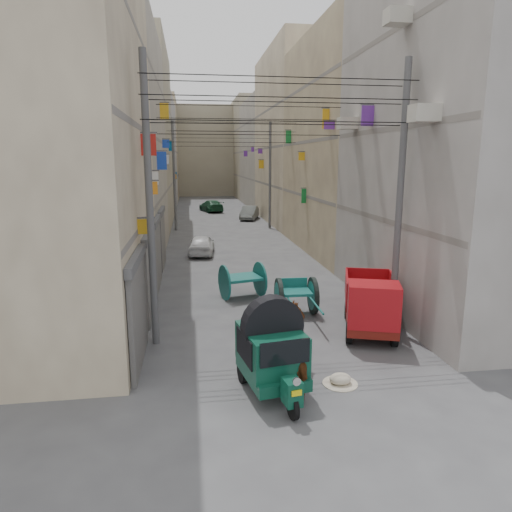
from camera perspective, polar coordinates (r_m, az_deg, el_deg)
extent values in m
plane|color=#454547|center=(8.84, 10.92, -24.30)|extent=(140.00, 140.00, 0.00)
cube|color=slate|center=(14.92, -14.38, 3.84)|extent=(0.25, 9.80, 0.18)
cube|color=slate|center=(14.83, -14.99, 15.39)|extent=(0.25, 9.80, 0.18)
cube|color=slate|center=(15.33, -15.66, 26.63)|extent=(0.25, 9.80, 0.18)
cube|color=#A29A8B|center=(26.30, -20.84, 12.88)|extent=(8.00, 12.00, 12.00)
cube|color=slate|center=(25.83, -11.88, 7.20)|extent=(0.25, 11.76, 0.18)
cube|color=slate|center=(25.77, -12.18, 13.86)|extent=(0.25, 11.76, 0.18)
cube|color=slate|center=(26.06, -12.48, 20.46)|extent=(0.25, 11.76, 0.18)
cube|color=gray|center=(39.13, -16.82, 14.03)|extent=(8.00, 14.00, 14.00)
cube|color=slate|center=(38.79, -10.74, 8.72)|extent=(0.25, 13.72, 0.18)
cube|color=slate|center=(38.75, -10.91, 13.15)|extent=(0.25, 13.72, 0.18)
cube|color=slate|center=(38.94, -11.09, 17.57)|extent=(0.25, 13.72, 0.18)
cube|color=#A6A09B|center=(52.99, -14.53, 12.27)|extent=(8.00, 14.00, 11.80)
cube|color=slate|center=(52.77, -10.13, 9.53)|extent=(0.25, 13.72, 0.18)
cube|color=slate|center=(52.74, -10.25, 12.78)|extent=(0.25, 13.72, 0.18)
cube|color=slate|center=(52.88, -10.38, 16.03)|extent=(0.25, 13.72, 0.18)
cube|color=tan|center=(65.95, -13.37, 12.91)|extent=(8.00, 12.00, 13.50)
cube|color=slate|center=(65.75, -9.80, 9.96)|extent=(0.25, 11.76, 0.18)
cube|color=slate|center=(65.73, -9.89, 12.58)|extent=(0.25, 11.76, 0.18)
cube|color=slate|center=(65.85, -9.99, 15.19)|extent=(0.25, 11.76, 0.18)
cube|color=#A6A09B|center=(18.13, 28.23, 14.66)|extent=(8.00, 10.00, 13.00)
cube|color=slate|center=(16.25, 15.96, 4.38)|extent=(0.25, 9.80, 0.18)
cube|color=slate|center=(16.16, 16.58, 14.98)|extent=(0.25, 9.80, 0.18)
cube|color=slate|center=(16.62, 17.25, 25.34)|extent=(0.25, 9.80, 0.18)
cube|color=tan|center=(27.78, 14.38, 13.18)|extent=(8.00, 12.00, 12.00)
cube|color=slate|center=(26.62, 6.26, 7.51)|extent=(0.25, 11.76, 0.18)
cube|color=slate|center=(26.57, 6.41, 13.98)|extent=(0.25, 11.76, 0.18)
cube|color=slate|center=(26.85, 6.56, 20.39)|extent=(0.25, 11.76, 0.18)
cube|color=beige|center=(40.15, 7.16, 14.36)|extent=(8.00, 14.00, 14.00)
cube|color=slate|center=(39.32, 1.49, 8.96)|extent=(0.25, 13.72, 0.18)
cube|color=slate|center=(39.28, 1.51, 13.34)|extent=(0.25, 13.72, 0.18)
cube|color=slate|center=(39.47, 1.54, 17.70)|extent=(0.25, 13.72, 0.18)
cube|color=#A29A8B|center=(53.75, 3.10, 12.61)|extent=(8.00, 14.00, 11.80)
cube|color=slate|center=(53.16, -1.09, 9.72)|extent=(0.25, 13.72, 0.18)
cube|color=slate|center=(53.13, -1.11, 12.96)|extent=(0.25, 13.72, 0.18)
cube|color=slate|center=(53.27, -1.12, 16.18)|extent=(0.25, 13.72, 0.18)
cube|color=gray|center=(66.56, 0.86, 13.21)|extent=(8.00, 12.00, 13.50)
cube|color=slate|center=(66.07, -2.53, 10.13)|extent=(0.25, 11.76, 0.18)
cube|color=slate|center=(66.05, -2.55, 12.73)|extent=(0.25, 11.76, 0.18)
cube|color=slate|center=(66.16, -2.58, 15.33)|extent=(0.25, 11.76, 0.18)
cube|color=gray|center=(72.76, -6.43, 12.83)|extent=(22.00, 10.00, 13.00)
cube|color=#4D4D52|center=(12.23, -14.52, -7.08)|extent=(0.12, 3.00, 2.60)
cube|color=#4F4F51|center=(11.84, -14.78, -0.42)|extent=(0.18, 3.20, 0.25)
cube|color=#4D4D52|center=(15.76, -13.12, -2.74)|extent=(0.12, 3.00, 2.60)
cube|color=#4F4F51|center=(15.46, -13.30, 2.47)|extent=(0.18, 3.20, 0.25)
cube|color=#4D4D52|center=(19.35, -12.24, 0.00)|extent=(0.12, 3.00, 2.60)
cube|color=#4F4F51|center=(19.11, -12.37, 4.26)|extent=(0.18, 3.20, 0.25)
cube|color=#4D4D52|center=(23.08, -11.63, 1.92)|extent=(0.12, 3.00, 2.60)
cube|color=#4F4F51|center=(22.88, -11.73, 5.50)|extent=(0.18, 3.20, 0.25)
cube|color=#682A9D|center=(41.48, 0.53, 12.96)|extent=(0.38, 0.08, 0.41)
cube|color=#0E5D9A|center=(48.36, -10.00, 9.84)|extent=(0.27, 0.08, 0.71)
cube|color=gold|center=(13.32, -13.64, 3.60)|extent=(0.44, 0.08, 0.42)
cube|color=blue|center=(22.54, -11.69, 11.59)|extent=(0.45, 0.08, 0.84)
cube|color=#682A9D|center=(51.97, -1.31, 12.66)|extent=(0.41, 0.08, 0.59)
cube|color=orange|center=(16.55, -12.86, 8.29)|extent=(0.38, 0.08, 0.44)
cube|color=gold|center=(40.74, 0.66, 11.40)|extent=(0.43, 0.08, 0.72)
cube|color=#682A9D|center=(46.77, -0.43, 13.16)|extent=(0.28, 0.08, 0.44)
cube|color=gold|center=(26.87, -11.39, 17.34)|extent=(0.48, 0.08, 0.84)
cube|color=orange|center=(44.82, -10.10, 9.74)|extent=(0.31, 0.08, 0.44)
cube|color=gold|center=(26.50, 5.72, 12.29)|extent=(0.35, 0.08, 0.45)
cube|color=#167931|center=(30.07, 4.07, 14.62)|extent=(0.34, 0.08, 0.79)
cube|color=silver|center=(18.79, -12.53, 9.48)|extent=(0.28, 0.08, 0.52)
cube|color=#0E5D9A|center=(36.36, -10.66, 13.36)|extent=(0.28, 0.08, 0.74)
cube|color=#167931|center=(26.09, 5.99, 7.48)|extent=(0.26, 0.08, 0.80)
cube|color=red|center=(17.35, 13.83, 16.50)|extent=(0.34, 0.08, 0.55)
cube|color=red|center=(15.32, -13.29, 13.38)|extent=(0.47, 0.08, 0.67)
cube|color=blue|center=(27.90, -11.21, 13.60)|extent=(0.40, 0.08, 0.47)
cube|color=silver|center=(28.40, -11.16, 11.76)|extent=(0.32, 0.08, 0.55)
cube|color=#682A9D|center=(21.44, 9.14, 15.84)|extent=(0.47, 0.08, 0.35)
cube|color=gold|center=(22.29, 8.71, 16.59)|extent=(0.32, 0.08, 0.89)
cube|color=#682A9D|center=(17.26, 13.77, 16.65)|extent=(0.44, 0.08, 0.69)
cube|color=gold|center=(12.98, -14.97, 1.75)|extent=(0.10, 3.20, 0.80)
cube|color=blue|center=(21.87, -12.33, 5.85)|extent=(0.10, 3.20, 0.80)
cube|color=#0E5D9A|center=(33.81, -10.96, 7.94)|extent=(0.10, 3.20, 0.80)
cube|color=gold|center=(45.78, -10.30, 8.94)|extent=(0.10, 3.20, 0.80)
cube|color=gold|center=(14.47, 18.90, 2.52)|extent=(0.10, 3.20, 0.80)
cube|color=blue|center=(22.78, 8.61, 6.22)|extent=(0.10, 3.20, 0.80)
cube|color=#167931|center=(34.41, 2.81, 8.21)|extent=(0.10, 3.20, 0.80)
cube|color=blue|center=(46.23, -0.07, 9.15)|extent=(0.10, 3.20, 0.80)
cube|color=#BCB8A9|center=(13.28, 20.30, 16.39)|extent=(0.70, 0.55, 0.45)
cube|color=#BCB8A9|center=(18.80, 11.36, 15.95)|extent=(0.70, 0.55, 0.45)
cube|color=#BCB8A9|center=(15.58, 17.28, 26.67)|extent=(0.70, 0.55, 0.45)
cylinder|color=#4F4F51|center=(12.81, -13.15, 6.23)|extent=(0.20, 0.20, 8.00)
cylinder|color=#4F4F51|center=(14.15, 17.50, 6.50)|extent=(0.20, 0.20, 8.00)
cylinder|color=#4F4F51|center=(34.74, -10.19, 9.72)|extent=(0.20, 0.20, 8.00)
cylinder|color=#4F4F51|center=(35.26, 1.77, 9.93)|extent=(0.20, 0.20, 8.00)
cylinder|color=black|center=(12.50, 3.53, 16.48)|extent=(7.40, 0.02, 0.02)
cylinder|color=black|center=(12.56, 3.57, 19.21)|extent=(7.40, 0.02, 0.02)
cylinder|color=black|center=(12.64, 3.60, 21.46)|extent=(7.40, 0.02, 0.02)
cylinder|color=black|center=(13.48, 2.63, 16.16)|extent=(7.40, 0.02, 0.02)
cylinder|color=black|center=(13.54, 2.66, 18.69)|extent=(7.40, 0.02, 0.02)
cylinder|color=black|center=(13.61, 2.68, 20.78)|extent=(7.40, 0.02, 0.02)
cylinder|color=black|center=(18.90, -0.61, 14.93)|extent=(7.40, 0.02, 0.02)
cylinder|color=black|center=(18.94, -0.62, 16.75)|extent=(7.40, 0.02, 0.02)
cylinder|color=black|center=(18.99, -0.62, 18.25)|extent=(7.40, 0.02, 0.02)
cylinder|color=black|center=(26.84, -2.96, 14.01)|extent=(7.40, 0.02, 0.02)
cylinder|color=black|center=(26.87, -2.97, 15.29)|extent=(7.40, 0.02, 0.02)
cylinder|color=black|center=(26.91, -2.98, 16.35)|extent=(7.40, 0.02, 0.02)
cylinder|color=black|center=(34.81, -4.22, 13.50)|extent=(7.40, 0.02, 0.02)
cylinder|color=black|center=(34.83, -4.24, 14.49)|extent=(7.40, 0.02, 0.02)
cylinder|color=black|center=(34.86, -4.25, 15.31)|extent=(7.40, 0.02, 0.02)
cylinder|color=black|center=(9.81, 4.61, -18.28)|extent=(0.21, 0.55, 0.54)
cylinder|color=black|center=(11.17, -1.70, -14.26)|extent=(0.21, 0.55, 0.54)
cylinder|color=black|center=(11.48, 3.52, -13.52)|extent=(0.21, 0.55, 0.54)
cube|color=#0B3F2D|center=(10.74, 1.99, -14.24)|extent=(1.50, 2.01, 0.27)
cube|color=#0B3F2D|center=(9.69, 4.52, -16.58)|extent=(0.41, 0.48, 0.53)
cylinder|color=silver|center=(9.36, 5.09, -15.36)|extent=(0.18, 0.08, 0.17)
cube|color=yellow|center=(9.45, 5.11, -16.71)|extent=(0.21, 0.06, 0.12)
cube|color=#0B3F2D|center=(10.56, 1.92, -11.46)|extent=(1.51, 1.82, 0.91)
cube|color=black|center=(9.74, 3.64, -12.00)|extent=(1.10, 0.24, 0.53)
cube|color=black|center=(10.33, -1.46, -11.40)|extent=(0.23, 1.15, 0.63)
cube|color=black|center=(10.74, 5.17, -10.53)|extent=(0.23, 1.15, 0.63)
cube|color=silver|center=(10.03, 3.65, -15.84)|extent=(1.19, 0.25, 0.06)
cylinder|color=black|center=(15.59, 2.88, -5.11)|extent=(0.17, 1.28, 1.28)
cylinder|color=#155D57|center=(15.59, 2.88, -5.11)|extent=(0.18, 1.00, 1.00)
cylinder|color=#4F4F51|center=(15.59, 2.88, -5.11)|extent=(0.21, 0.17, 0.16)
cylinder|color=black|center=(15.83, 7.14, -4.93)|extent=(0.17, 1.28, 1.28)
cylinder|color=#155D57|center=(15.83, 7.14, -4.93)|extent=(0.18, 1.00, 1.00)
cylinder|color=#4F4F51|center=(15.83, 7.14, -4.93)|extent=(0.21, 0.17, 0.16)
cylinder|color=#4F4F51|center=(15.70, 5.03, -5.02)|extent=(1.24, 0.10, 0.07)
cube|color=#155D57|center=(15.66, 5.04, -4.44)|extent=(0.98, 1.03, 0.09)
cube|color=#155D57|center=(16.03, 4.71, -3.30)|extent=(0.96, 0.10, 0.32)
cylinder|color=#155D57|center=(14.53, 4.54, -6.03)|extent=(0.11, 2.10, 0.06)
cylinder|color=#155D57|center=(14.69, 7.35, -5.89)|extent=(0.11, 2.10, 0.06)
cylinder|color=black|center=(13.59, 11.56, -9.37)|extent=(0.37, 0.67, 0.64)
cylinder|color=black|center=(15.61, 11.37, -6.54)|extent=(0.37, 0.67, 0.64)
cylinder|color=black|center=(13.70, 16.93, -9.49)|extent=(0.37, 0.67, 0.64)
cylinder|color=black|center=(15.70, 16.02, -6.67)|extent=(0.37, 0.67, 0.64)
cube|color=#60130D|center=(14.56, 14.00, -7.13)|extent=(2.35, 3.50, 0.34)
cube|color=maroon|center=(13.29, 14.47, -5.91)|extent=(1.66, 1.41, 1.22)
cube|color=black|center=(12.82, 14.64, -6.11)|extent=(1.22, 0.45, 0.54)
cube|color=#60130D|center=(14.99, 13.91, -5.52)|extent=(2.06, 2.49, 0.12)
cube|color=maroon|center=(14.84, 11.25, -3.89)|extent=(0.73, 2.06, 0.83)
cube|color=maroon|center=(14.94, 16.72, -4.06)|extent=(0.73, 2.06, 0.83)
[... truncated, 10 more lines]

